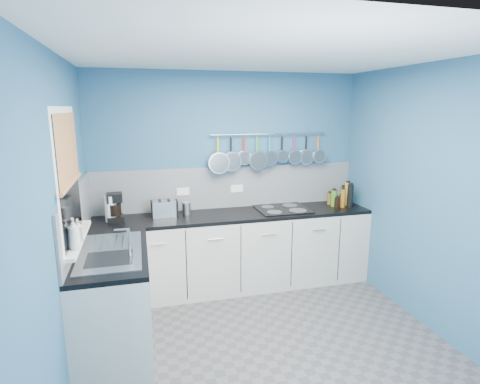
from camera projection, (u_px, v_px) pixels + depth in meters
name	position (u px, v px, depth m)	size (l,w,h in m)	color
floor	(266.00, 344.00, 3.50)	(3.20, 3.00, 0.02)	#47474C
ceiling	(271.00, 52.00, 2.96)	(3.20, 3.00, 0.02)	white
wall_back	(228.00, 179.00, 4.65)	(3.20, 0.02, 2.50)	#2B5B80
wall_front	(373.00, 292.00, 1.80)	(3.20, 0.02, 2.50)	#2B5B80
wall_left	(60.00, 225.00, 2.83)	(0.02, 3.00, 2.50)	#2B5B80
wall_right	(431.00, 199.00, 3.63)	(0.02, 3.00, 2.50)	#2B5B80
backsplash_back	(228.00, 187.00, 4.65)	(3.20, 0.02, 0.50)	#9EA0A7
backsplash_left	(77.00, 216.00, 3.42)	(0.02, 1.80, 0.50)	#9EA0A7
cabinet_run_back	(234.00, 252.00, 4.54)	(3.20, 0.60, 0.86)	beige
worktop_back	(234.00, 215.00, 4.44)	(3.20, 0.60, 0.04)	black
cabinet_run_left	(115.00, 302.00, 3.36)	(0.60, 1.20, 0.86)	beige
worktop_left	(111.00, 254.00, 3.27)	(0.60, 1.20, 0.04)	black
window_frame	(69.00, 177.00, 3.05)	(0.01, 1.00, 1.10)	white
window_glass	(69.00, 177.00, 3.06)	(0.01, 0.90, 1.00)	black
bamboo_blind	(68.00, 149.00, 3.01)	(0.01, 0.90, 0.55)	tan
window_sill	(78.00, 239.00, 3.17)	(0.10, 0.98, 0.03)	white
sink_unit	(111.00, 251.00, 3.26)	(0.50, 0.95, 0.01)	silver
mixer_tap	(129.00, 242.00, 3.10)	(0.12, 0.08, 0.26)	silver
socket_left	(183.00, 191.00, 4.51)	(0.15, 0.01, 0.09)	white
socket_right	(237.00, 189.00, 4.67)	(0.15, 0.01, 0.09)	white
pot_rail	(270.00, 134.00, 4.61)	(0.02, 0.02, 1.45)	silver
soap_bottle_a	(74.00, 234.00, 2.88)	(0.09, 0.09, 0.24)	white
soap_bottle_b	(78.00, 229.00, 3.09)	(0.08, 0.08, 0.17)	white
paper_towel	(111.00, 209.00, 4.09)	(0.13, 0.13, 0.28)	white
coffee_maker	(115.00, 207.00, 4.10)	(0.17, 0.19, 0.30)	black
toaster	(164.00, 208.00, 4.30)	(0.27, 0.16, 0.18)	silver
canister	(187.00, 208.00, 4.38)	(0.10, 0.10, 0.14)	silver
hob	(283.00, 209.00, 4.60)	(0.60, 0.53, 0.01)	black
pan_0	(218.00, 154.00, 4.49)	(0.25, 0.10, 0.44)	silver
pan_1	(231.00, 153.00, 4.52)	(0.23, 0.07, 0.42)	silver
pan_2	(244.00, 150.00, 4.56)	(0.17, 0.06, 0.36)	silver
pan_3	(257.00, 152.00, 4.60)	(0.23, 0.10, 0.42)	silver
pan_4	(270.00, 150.00, 4.64)	(0.18, 0.08, 0.37)	silver
pan_5	(282.00, 148.00, 4.67)	(0.15, 0.07, 0.34)	silver
pan_6	(294.00, 149.00, 4.72)	(0.18, 0.07, 0.37)	silver
pan_7	(306.00, 149.00, 4.76)	(0.19, 0.07, 0.38)	silver
pan_8	(318.00, 148.00, 4.79)	(0.18, 0.09, 0.37)	silver
condiment_0	(343.00, 195.00, 4.90)	(0.06, 0.06, 0.21)	brown
condiment_1	(336.00, 200.00, 4.87)	(0.06, 0.06, 0.10)	#265919
condiment_2	(329.00, 199.00, 4.84)	(0.05, 0.05, 0.14)	brown
condiment_3	(347.00, 194.00, 4.79)	(0.07, 0.07, 0.28)	olive
condiment_4	(341.00, 201.00, 4.80)	(0.07, 0.07, 0.11)	#4C190C
condiment_5	(334.00, 198.00, 4.73)	(0.07, 0.07, 0.20)	#3F721E
condiment_6	(350.00, 196.00, 4.69)	(0.07, 0.07, 0.28)	black
condiment_7	(343.00, 198.00, 4.68)	(0.06, 0.06, 0.22)	#8C5914
condiment_8	(337.00, 203.00, 4.64)	(0.06, 0.06, 0.12)	black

